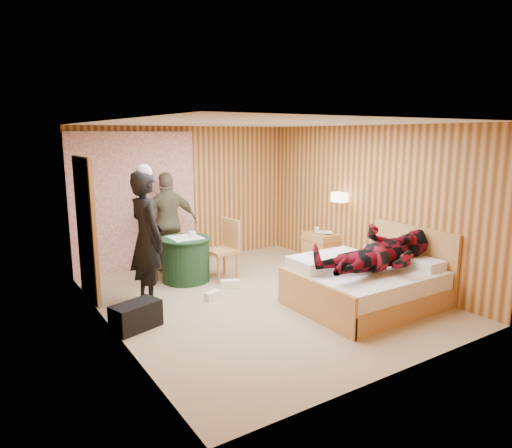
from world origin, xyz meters
TOP-DOWN VIEW (x-y plane):
  - floor at (0.00, 0.00)m, footprint 4.20×5.00m
  - ceiling at (0.00, 0.00)m, footprint 4.20×5.00m
  - wall_back at (0.00, 2.50)m, footprint 4.20×0.02m
  - wall_left at (-2.10, 0.00)m, footprint 0.02×5.00m
  - wall_right at (2.10, 0.00)m, footprint 0.02×5.00m
  - curtain at (-1.00, 2.43)m, footprint 2.20×0.08m
  - doorway at (-2.06, 1.40)m, footprint 0.06×0.90m
  - wall_lamp at (1.92, 0.45)m, footprint 0.26×0.24m
  - bed at (1.13, -0.99)m, footprint 1.95×1.50m
  - nightstand at (1.88, 0.85)m, footprint 0.46×0.62m
  - round_table at (-0.55, 1.35)m, footprint 0.82×0.82m
  - chair_far at (-0.53, 2.00)m, footprint 0.51×0.51m
  - chair_near at (0.07, 1.13)m, footprint 0.49×0.49m
  - duffel_bag at (-1.85, -0.06)m, footprint 0.66×0.48m
  - sneaker_left at (-0.13, 0.64)m, footprint 0.31×0.23m
  - sneaker_right at (-0.58, 0.35)m, footprint 0.29×0.20m
  - woman_standing at (-1.41, 0.69)m, footprint 0.51×0.72m
  - man_at_table at (-0.55, 2.04)m, footprint 1.06×0.55m
  - man_on_bed at (1.15, -1.22)m, footprint 0.86×0.67m
  - book_lower at (1.88, 0.80)m, footprint 0.26×0.28m
  - book_upper at (1.88, 0.80)m, footprint 0.27×0.28m
  - cup_nightstand at (1.88, 0.98)m, footprint 0.13×0.13m
  - cup_table at (-0.45, 1.30)m, footprint 0.14×0.14m

SIDE VIEW (x-z plane):
  - floor at x=0.00m, z-range -0.01..0.01m
  - sneaker_right at x=-0.58m, z-range 0.00..0.12m
  - sneaker_left at x=-0.13m, z-range 0.00..0.13m
  - duffel_bag at x=-1.85m, z-range 0.00..0.33m
  - bed at x=1.13m, z-range -0.22..0.81m
  - nightstand at x=1.88m, z-range 0.01..0.61m
  - round_table at x=-0.55m, z-range 0.00..0.73m
  - chair_far at x=-0.53m, z-range 0.07..1.00m
  - chair_near at x=0.07m, z-range 0.08..1.07m
  - book_lower at x=1.88m, z-range 0.60..0.62m
  - book_upper at x=1.88m, z-range 0.62..0.64m
  - cup_nightstand at x=1.88m, z-range 0.60..0.69m
  - cup_table at x=-0.45m, z-range 0.73..0.83m
  - man_at_table at x=-0.55m, z-range 0.00..1.72m
  - woman_standing at x=-1.41m, z-range 0.00..1.88m
  - man_on_bed at x=1.15m, z-range 0.06..1.83m
  - doorway at x=-2.06m, z-range 0.00..2.05m
  - curtain at x=-1.00m, z-range 0.00..2.40m
  - wall_back at x=0.00m, z-range 0.00..2.50m
  - wall_left at x=-2.10m, z-range 0.00..2.50m
  - wall_right at x=2.10m, z-range 0.00..2.50m
  - wall_lamp at x=1.92m, z-range 1.22..1.38m
  - ceiling at x=0.00m, z-range 2.50..2.50m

